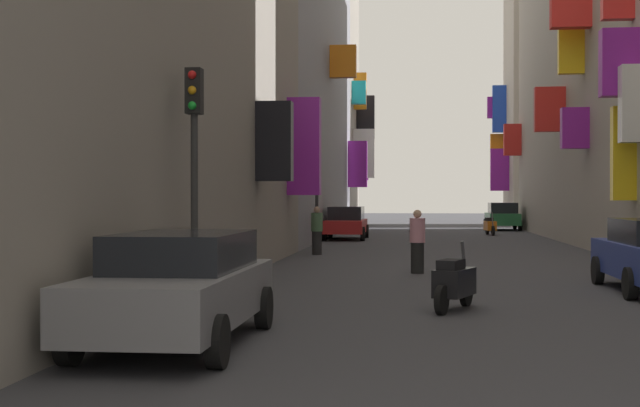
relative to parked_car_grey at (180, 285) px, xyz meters
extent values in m
plane|color=#38383D|center=(3.97, 21.37, -0.75)|extent=(140.00, 140.00, 0.00)
cube|color=purple|center=(-0.52, 16.69, 2.70)|extent=(1.02, 0.57, 3.05)
cube|color=black|center=(-0.58, 11.19, 2.52)|extent=(0.90, 0.52, 2.00)
cube|color=gray|center=(-4.03, 31.09, 6.89)|extent=(6.00, 23.93, 15.27)
cube|color=purple|center=(-0.47, 41.47, 3.06)|extent=(1.13, 0.47, 2.73)
cube|color=orange|center=(-0.42, 30.39, 7.45)|extent=(1.23, 0.50, 1.50)
cube|color=gray|center=(-4.03, 47.21, 8.64)|extent=(6.00, 8.32, 18.77)
cube|color=orange|center=(-0.62, 46.29, 7.95)|extent=(0.82, 0.41, 2.36)
cube|color=#19B2BF|center=(-0.59, 44.59, 7.66)|extent=(0.88, 0.64, 1.44)
cube|color=white|center=(-0.37, 45.95, 3.91)|extent=(1.34, 0.42, 3.13)
cube|color=purple|center=(-0.62, 48.36, 3.22)|extent=(0.83, 0.49, 1.95)
cube|color=black|center=(-0.43, 48.93, 6.49)|extent=(1.22, 0.38, 2.94)
cube|color=yellow|center=(8.65, 14.22, 2.32)|extent=(0.63, 0.39, 2.59)
cube|color=purple|center=(8.47, 13.92, 4.77)|extent=(1.00, 0.55, 1.83)
cube|color=white|center=(8.66, 13.34, 3.59)|extent=(0.61, 0.53, 2.05)
cube|color=#9E9384|center=(11.97, 29.22, 9.73)|extent=(6.00, 25.68, 20.95)
cube|color=red|center=(8.36, 25.82, 4.67)|extent=(1.21, 0.44, 1.80)
cube|color=purple|center=(8.50, 20.90, 3.53)|extent=(0.93, 0.52, 1.43)
cube|color=red|center=(8.48, 40.94, 4.41)|extent=(0.97, 0.55, 1.81)
cube|color=yellow|center=(8.51, 21.76, 6.74)|extent=(0.90, 0.36, 2.39)
cube|color=#B2A899|center=(11.97, 48.14, 7.19)|extent=(6.00, 6.47, 15.89)
cube|color=blue|center=(8.51, 49.43, 7.01)|extent=(0.91, 0.39, 3.14)
cube|color=purple|center=(8.35, 49.60, 7.13)|extent=(1.24, 0.40, 1.43)
cube|color=orange|center=(8.47, 50.10, 3.93)|extent=(0.99, 0.46, 2.90)
cube|color=purple|center=(8.37, 47.57, 2.89)|extent=(1.20, 0.46, 2.73)
cube|color=slate|center=(0.00, -0.06, -0.13)|extent=(1.67, 4.48, 0.64)
cube|color=black|center=(0.00, 0.17, 0.42)|extent=(1.47, 2.51, 0.47)
cylinder|color=black|center=(0.83, -1.54, -0.45)|extent=(0.18, 0.60, 0.60)
cylinder|color=black|center=(-0.83, -1.54, -0.45)|extent=(0.18, 0.60, 0.60)
cylinder|color=black|center=(0.83, 1.42, -0.45)|extent=(0.18, 0.60, 0.60)
cylinder|color=black|center=(-0.83, 1.42, -0.45)|extent=(0.18, 0.60, 0.60)
cube|color=#B21E1E|center=(-0.11, 28.14, -0.17)|extent=(1.66, 4.39, 0.55)
cube|color=black|center=(-0.11, 28.36, 0.40)|extent=(1.46, 2.46, 0.58)
cylinder|color=black|center=(0.72, 26.69, -0.45)|extent=(0.18, 0.60, 0.60)
cylinder|color=black|center=(-0.94, 26.69, -0.45)|extent=(0.18, 0.60, 0.60)
cylinder|color=black|center=(0.72, 29.59, -0.45)|extent=(0.18, 0.60, 0.60)
cylinder|color=black|center=(-0.94, 29.59, -0.45)|extent=(0.18, 0.60, 0.60)
cube|color=#236638|center=(7.83, 40.02, -0.12)|extent=(1.68, 4.07, 0.65)
cube|color=black|center=(7.83, 39.81, 0.50)|extent=(1.48, 2.28, 0.59)
cylinder|color=black|center=(6.99, 41.36, -0.45)|extent=(0.18, 0.60, 0.60)
cylinder|color=black|center=(8.67, 41.36, -0.45)|extent=(0.18, 0.60, 0.60)
cylinder|color=black|center=(6.99, 38.67, -0.45)|extent=(0.18, 0.60, 0.60)
cylinder|color=black|center=(8.67, 38.67, -0.45)|extent=(0.18, 0.60, 0.60)
cylinder|color=black|center=(6.83, 8.49, -0.45)|extent=(0.18, 0.60, 0.60)
cylinder|color=black|center=(6.83, 5.59, -0.45)|extent=(0.18, 0.60, 0.60)
cube|color=orange|center=(6.57, 33.01, -0.28)|extent=(0.57, 1.14, 0.45)
cube|color=black|center=(6.55, 33.21, 0.02)|extent=(0.39, 0.59, 0.16)
cylinder|color=#4C4C51|center=(6.64, 32.46, 0.04)|extent=(0.09, 0.28, 0.68)
cylinder|color=black|center=(6.66, 32.33, -0.51)|extent=(0.16, 0.49, 0.48)
cylinder|color=black|center=(6.49, 33.68, -0.51)|extent=(0.16, 0.49, 0.48)
cube|color=black|center=(3.60, 3.76, -0.28)|extent=(0.77, 1.12, 0.45)
cube|color=black|center=(3.54, 3.58, 0.02)|extent=(0.49, 0.64, 0.16)
cylinder|color=#4C4C51|center=(3.78, 4.24, 0.04)|extent=(0.15, 0.28, 0.68)
cylinder|color=black|center=(3.83, 4.37, -0.51)|extent=(0.26, 0.48, 0.48)
cylinder|color=black|center=(3.38, 3.16, -0.51)|extent=(0.26, 0.48, 0.48)
cylinder|color=black|center=(-0.22, 17.58, -0.37)|extent=(0.41, 0.41, 0.76)
cylinder|color=#4C724C|center=(-0.22, 17.58, 0.31)|extent=(0.49, 0.49, 0.60)
sphere|color=tan|center=(-0.22, 17.58, 0.71)|extent=(0.20, 0.20, 0.20)
cylinder|color=black|center=(3.01, 10.83, -0.37)|extent=(0.45, 0.45, 0.75)
cylinder|color=pink|center=(3.01, 10.83, 0.30)|extent=(0.53, 0.53, 0.60)
sphere|color=tan|center=(3.01, 10.83, 0.70)|extent=(0.20, 0.20, 0.20)
cylinder|color=#2D2D2D|center=(-0.64, 3.28, 0.86)|extent=(0.12, 0.12, 3.23)
cube|color=black|center=(-0.64, 3.28, 2.85)|extent=(0.26, 0.26, 0.75)
sphere|color=red|center=(-0.64, 3.14, 3.10)|extent=(0.14, 0.14, 0.14)
sphere|color=orange|center=(-0.64, 3.14, 2.85)|extent=(0.14, 0.14, 0.14)
sphere|color=green|center=(-0.64, 3.14, 2.60)|extent=(0.14, 0.14, 0.14)
cylinder|color=#2D2D2D|center=(-0.64, 21.35, 1.01)|extent=(0.12, 0.12, 3.51)
cube|color=black|center=(-0.64, 21.35, 3.14)|extent=(0.26, 0.26, 0.75)
sphere|color=red|center=(-0.64, 21.21, 3.39)|extent=(0.14, 0.14, 0.14)
sphere|color=orange|center=(-0.64, 21.21, 3.14)|extent=(0.14, 0.14, 0.14)
sphere|color=green|center=(-0.64, 21.21, 2.89)|extent=(0.14, 0.14, 0.14)
camera|label=1|loc=(2.98, -10.97, 1.12)|focal=49.87mm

